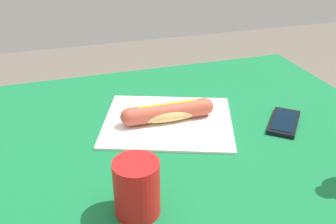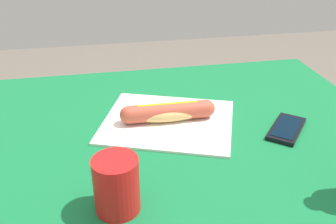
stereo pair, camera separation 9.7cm
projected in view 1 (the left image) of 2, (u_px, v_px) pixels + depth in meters
name	position (u px, v px, depth m)	size (l,w,h in m)	color
dining_table	(180.00, 178.00, 1.00)	(1.06, 0.85, 0.73)	brown
paper_wrapper	(168.00, 121.00, 0.98)	(0.32, 0.27, 0.01)	white
hot_dog	(168.00, 112.00, 0.97)	(0.24, 0.06, 0.05)	#DBB26B
cell_phone	(284.00, 122.00, 0.97)	(0.14, 0.15, 0.01)	black
drinking_cup	(137.00, 188.00, 0.67)	(0.08, 0.08, 0.11)	red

